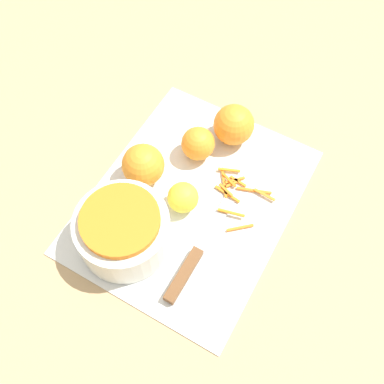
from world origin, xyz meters
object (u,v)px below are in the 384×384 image
at_px(orange_right, 236,126).
at_px(lemon, 183,197).
at_px(bowl_speckled, 123,230).
at_px(orange_back, 145,163).
at_px(orange_left, 198,143).
at_px(knife, 190,265).

height_order(orange_right, lemon, orange_right).
xyz_separation_m(bowl_speckled, orange_back, (0.14, 0.04, -0.00)).
bearing_deg(orange_left, bowl_speckled, 175.02).
bearing_deg(orange_right, bowl_speckled, 167.38).
height_order(bowl_speckled, lemon, bowl_speckled).
bearing_deg(orange_left, orange_right, -34.02).
xyz_separation_m(bowl_speckled, knife, (0.01, -0.13, -0.04)).
distance_m(bowl_speckled, orange_left, 0.23).
xyz_separation_m(bowl_speckled, lemon, (0.11, -0.05, -0.02)).
relative_size(bowl_speckled, knife, 0.73).
bearing_deg(orange_back, orange_right, -34.09).
relative_size(bowl_speckled, lemon, 2.82).
height_order(orange_left, orange_right, orange_right).
relative_size(orange_left, orange_right, 0.81).
distance_m(orange_right, lemon, 0.19).
bearing_deg(knife, lemon, 35.38).
bearing_deg(knife, orange_back, 53.82).
xyz_separation_m(orange_right, lemon, (-0.19, 0.01, -0.01)).
bearing_deg(orange_right, orange_back, 145.91).
distance_m(bowl_speckled, knife, 0.13).
bearing_deg(orange_left, knife, -154.21).
bearing_deg(bowl_speckled, lemon, -25.20).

